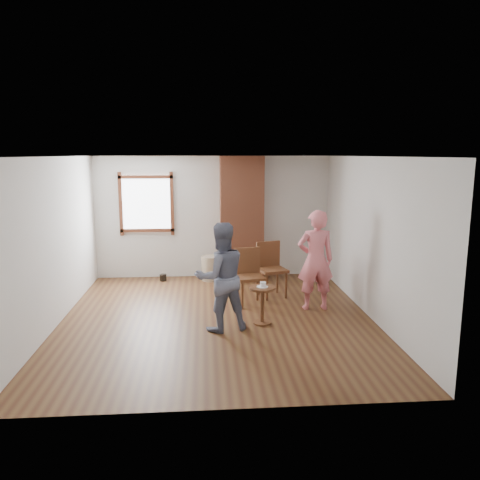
{
  "coord_description": "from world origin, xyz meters",
  "views": [
    {
      "loc": [
        -0.19,
        -7.24,
        2.64
      ],
      "look_at": [
        0.43,
        0.8,
        1.15
      ],
      "focal_mm": 35.0,
      "sensor_mm": 36.0,
      "label": 1
    }
  ],
  "objects_px": {
    "stoneware_crock": "(211,268)",
    "person_pink": "(316,260)",
    "dining_chair_left": "(249,273)",
    "dining_chair_right": "(271,266)",
    "side_table": "(262,299)",
    "man": "(221,277)"
  },
  "relations": [
    {
      "from": "stoneware_crock",
      "to": "person_pink",
      "type": "height_order",
      "value": "person_pink"
    },
    {
      "from": "dining_chair_right",
      "to": "man",
      "type": "height_order",
      "value": "man"
    },
    {
      "from": "dining_chair_left",
      "to": "dining_chair_right",
      "type": "bearing_deg",
      "value": 35.5
    },
    {
      "from": "dining_chair_right",
      "to": "side_table",
      "type": "distance_m",
      "value": 1.54
    },
    {
      "from": "dining_chair_left",
      "to": "dining_chair_right",
      "type": "height_order",
      "value": "dining_chair_right"
    },
    {
      "from": "man",
      "to": "dining_chair_left",
      "type": "bearing_deg",
      "value": -129.82
    },
    {
      "from": "side_table",
      "to": "man",
      "type": "xyz_separation_m",
      "value": [
        -0.65,
        -0.19,
        0.42
      ]
    },
    {
      "from": "side_table",
      "to": "man",
      "type": "distance_m",
      "value": 0.8
    },
    {
      "from": "dining_chair_left",
      "to": "man",
      "type": "relative_size",
      "value": 0.6
    },
    {
      "from": "man",
      "to": "person_pink",
      "type": "bearing_deg",
      "value": -168.64
    },
    {
      "from": "dining_chair_left",
      "to": "man",
      "type": "bearing_deg",
      "value": -122.47
    },
    {
      "from": "dining_chair_left",
      "to": "dining_chair_right",
      "type": "xyz_separation_m",
      "value": [
        0.45,
        0.44,
        0.01
      ]
    },
    {
      "from": "dining_chair_right",
      "to": "side_table",
      "type": "xyz_separation_m",
      "value": [
        -0.34,
        -1.49,
        -0.17
      ]
    },
    {
      "from": "dining_chair_right",
      "to": "man",
      "type": "bearing_deg",
      "value": -136.65
    },
    {
      "from": "dining_chair_right",
      "to": "man",
      "type": "xyz_separation_m",
      "value": [
        -1.0,
        -1.68,
        0.25
      ]
    },
    {
      "from": "side_table",
      "to": "person_pink",
      "type": "xyz_separation_m",
      "value": [
        0.99,
        0.66,
        0.46
      ]
    },
    {
      "from": "stoneware_crock",
      "to": "dining_chair_right",
      "type": "relative_size",
      "value": 0.51
    },
    {
      "from": "side_table",
      "to": "man",
      "type": "relative_size",
      "value": 0.36
    },
    {
      "from": "dining_chair_left",
      "to": "person_pink",
      "type": "xyz_separation_m",
      "value": [
        1.1,
        -0.39,
        0.3
      ]
    },
    {
      "from": "stoneware_crock",
      "to": "side_table",
      "type": "height_order",
      "value": "side_table"
    },
    {
      "from": "side_table",
      "to": "man",
      "type": "height_order",
      "value": "man"
    },
    {
      "from": "side_table",
      "to": "person_pink",
      "type": "height_order",
      "value": "person_pink"
    }
  ]
}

